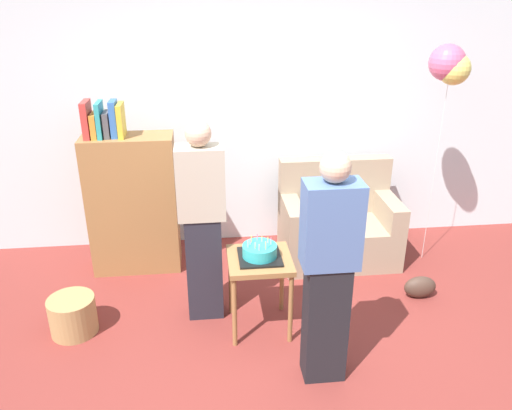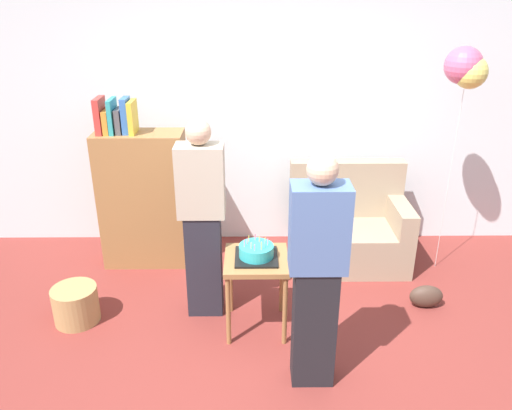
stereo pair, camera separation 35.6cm
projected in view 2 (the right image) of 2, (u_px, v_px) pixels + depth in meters
The scene contains 11 objects.
ground_plane at pixel (273, 363), 3.66m from camera, with size 8.00×8.00×0.00m, color maroon.
wall_back at pixel (266, 112), 4.99m from camera, with size 6.00×0.10×2.70m, color silver.
couch at pixel (347, 229), 4.89m from camera, with size 1.10×0.70×0.96m.
bookshelf at pixel (143, 196), 4.75m from camera, with size 0.80×0.36×1.61m.
side_table at pixel (256, 269), 3.84m from camera, with size 0.48×0.48×0.63m.
birthday_cake at pixel (256, 252), 3.78m from camera, with size 0.32×0.32×0.17m.
person_blowing_candles at pixel (202, 220), 3.93m from camera, with size 0.36×0.22×1.63m.
person_holding_cake at pixel (317, 274), 3.19m from camera, with size 0.36×0.22×1.63m.
wicker_basket at pixel (76, 305), 4.07m from camera, with size 0.36×0.36×0.30m, color #A88451.
handbag at pixel (426, 296), 4.26m from camera, with size 0.28×0.14×0.20m, color #473328.
balloon_bunch at pixel (466, 68), 4.13m from camera, with size 0.34×0.33×2.06m.
Camera 2 is at (-0.15, -2.88, 2.52)m, focal length 35.49 mm.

